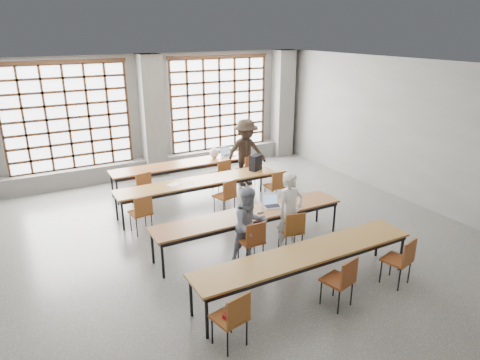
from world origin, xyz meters
The scene contains 37 objects.
floor centered at (0.00, 0.00, 0.00)m, with size 11.00×11.00×0.00m, color #484946.
ceiling centered at (0.00, 0.00, 3.50)m, with size 11.00×11.00×0.00m, color silver.
wall_back centered at (0.00, 5.50, 1.75)m, with size 10.00×10.00×0.00m, color slate.
wall_right centered at (5.00, 0.00, 1.75)m, with size 11.00×11.00×0.00m, color slate.
column_mid centered at (0.00, 5.22, 1.75)m, with size 0.60×0.55×3.50m, color #565653.
column_right centered at (4.50, 5.22, 1.75)m, with size 0.60×0.55×3.50m, color #565653.
window_left centered at (-2.25, 5.42, 1.90)m, with size 3.32×0.12×3.00m.
window_right centered at (2.25, 5.42, 1.90)m, with size 3.32×0.12×3.00m.
sill_ledge centered at (0.00, 5.30, 0.25)m, with size 9.80×0.35×0.50m, color #565653.
desk_row_a centered at (0.35, 3.68, 0.66)m, with size 4.00×0.70×0.73m.
desk_row_b centered at (0.11, 2.19, 0.66)m, with size 4.00×0.70×0.73m.
desk_row_c centered at (0.25, -0.04, 0.66)m, with size 4.00×0.70×0.73m.
desk_row_d centered at (0.28, -1.83, 0.66)m, with size 4.00×0.70×0.73m.
chair_back_left centered at (-1.04, 3.05, 0.54)m, with size 0.49×0.50×0.88m.
chair_back_mid centered at (1.16, 3.05, 0.54)m, with size 0.45×0.45×0.88m.
chair_back_right centered at (1.96, 3.05, 0.54)m, with size 0.47×0.47×0.88m.
chair_mid_left centered at (-1.48, 1.56, 0.54)m, with size 0.47×0.47×0.88m.
chair_mid_centre centered at (0.53, 1.56, 0.54)m, with size 0.52×0.52×0.88m.
chair_mid_right centered at (1.91, 1.56, 0.54)m, with size 0.43×0.43×0.88m.
chair_front_left centered at (-0.05, -0.66, 0.54)m, with size 0.43×0.44×0.88m.
chair_front_right centered at (0.84, -0.66, 0.54)m, with size 0.49×0.49×0.88m.
chair_near_left centered at (-1.40, -2.45, 0.54)m, with size 0.50×0.50×0.88m.
chair_near_mid centered at (0.50, -2.45, 0.54)m, with size 0.51×0.51×0.88m.
chair_near_right centered at (1.80, -2.45, 0.54)m, with size 0.51×0.51×0.88m.
student_male centered at (0.85, -0.54, 0.80)m, with size 0.59×0.38×1.61m, color silver.
student_female centered at (-0.05, -0.54, 0.74)m, with size 0.72×0.56×1.48m, color #182249.
student_back centered at (1.95, 3.18, 0.93)m, with size 1.20×0.69×1.86m, color black.
laptop_front centered at (0.81, 0.07, 0.79)m, with size 0.42×0.38×0.26m.
laptop_back centered at (1.68, 3.79, 0.79)m, with size 0.44×0.40×0.26m.
mouse centered at (1.20, -0.06, 0.75)m, with size 0.10×0.06×0.04m, color white.
green_box centered at (0.20, 0.04, 0.78)m, with size 0.25×0.09×0.09m, color #307C28.
phone centered at (0.43, -0.14, 0.74)m, with size 0.13×0.06×0.01m, color black.
paper_sheet_a centered at (-0.49, 2.24, 0.73)m, with size 0.30×0.21×0.00m, color white.
paper_sheet_b centered at (-0.19, 2.14, 0.73)m, with size 0.30×0.21×0.00m, color white.
backpack centered at (1.71, 2.24, 0.93)m, with size 0.32×0.20×0.40m, color black.
plastic_bag centered at (1.25, 3.73, 0.87)m, with size 0.26×0.21×0.29m, color silver.
red_pouch centered at (-1.42, -2.38, 0.50)m, with size 0.20×0.08×0.06m, color #A4141C.
Camera 1 is at (-3.61, -6.71, 4.17)m, focal length 32.00 mm.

